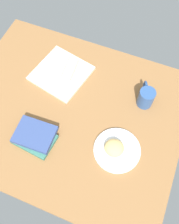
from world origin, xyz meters
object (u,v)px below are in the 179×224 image
Objects in this scene: sauce_cup at (50,70)px; breakfast_wrap at (70,69)px; scone_pastry at (114,148)px; square_plate at (61,73)px; round_plate at (117,150)px; coffee_mug at (146,97)px; book_stack at (35,137)px.

sauce_cup is 10.62cm from breakfast_wrap.
scone_pastry reaches higher than square_plate.
round_plate is at bearing -44.50° from breakfast_wrap.
scone_pastry is 29.85cm from coffee_mug.
coffee_mug is at bearing 81.62° from round_plate.
book_stack is 1.52× the size of coffee_mug.
coffee_mug reaches higher than scone_pastry.
breakfast_wrap reaches higher than book_stack.
square_plate is 1.36× the size of book_stack.
square_plate is 5.94cm from breakfast_wrap.
sauce_cup is at bearing 105.24° from book_stack.
breakfast_wrap is (4.40, 1.58, 3.66)cm from square_plate.
square_plate is at bearing 143.51° from scone_pastry.
breakfast_wrap is 38.95cm from book_stack.
breakfast_wrap is 0.70× the size of book_stack.
book_stack is 55.60cm from coffee_mug.
square_plate reaches higher than round_plate.
book_stack is at bearing -83.70° from square_plate.
scone_pastry reaches higher than book_stack.
round_plate is at bearing -98.38° from coffee_mug.
sauce_cup is 0.36× the size of coffee_mug.
square_plate is at bearing 19.76° from sauce_cup.
scone_pastry is 36.30cm from book_stack.
sauce_cup is at bearing -165.00° from breakfast_wrap.
square_plate is 45.41cm from coffee_mug.
coffee_mug is (41.08, 37.36, 2.79)cm from book_stack.
square_plate is 1.95× the size of breakfast_wrap.
breakfast_wrap reaches higher than scone_pastry.
breakfast_wrap is at bearing 138.73° from scone_pastry.
scone_pastry is at bearing -36.49° from square_plate.
square_plate is at bearing -179.94° from coffee_mug.
round_plate is at bearing -35.11° from square_plate.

